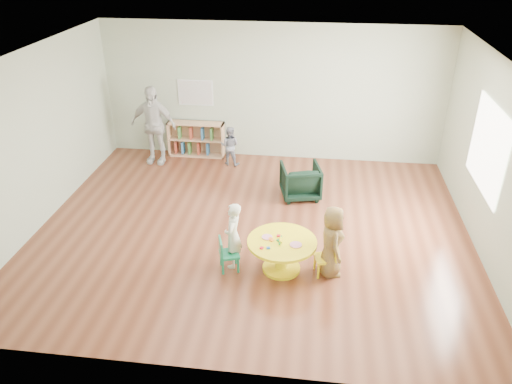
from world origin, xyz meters
TOP-DOWN VIEW (x-y plane):
  - room at (0.01, 0.00)m, footprint 7.10×7.00m
  - activity_table at (0.56, -1.04)m, footprint 0.99×0.99m
  - kid_chair_left at (-0.23, -1.13)m, footprint 0.35×0.35m
  - kid_chair_right at (1.21, -1.04)m, footprint 0.34×0.34m
  - bookshelf at (-1.61, 2.86)m, footprint 1.20×0.30m
  - alphabet_poster at (-1.60, 2.98)m, footprint 0.74×0.01m
  - armchair at (0.71, 1.23)m, footprint 0.82×0.83m
  - child_left at (-0.15, -1.01)m, footprint 0.27×0.39m
  - child_right at (1.25, -1.03)m, footprint 0.45×0.59m
  - toddler at (-0.81, 2.47)m, footprint 0.44×0.36m
  - adult_caretaker at (-2.38, 2.40)m, footprint 0.99×0.48m

SIDE VIEW (x-z plane):
  - kid_chair_left at x=-0.23m, z-range 0.02..0.53m
  - kid_chair_right at x=1.21m, z-range 0.02..0.53m
  - armchair at x=0.71m, z-range 0.00..0.63m
  - activity_table at x=0.56m, z-range 0.07..0.61m
  - bookshelf at x=-1.61m, z-range -0.01..0.74m
  - toddler at x=-0.81m, z-range 0.00..0.82m
  - child_left at x=-0.15m, z-range 0.00..1.01m
  - child_right at x=1.25m, z-range 0.00..1.07m
  - adult_caretaker at x=-2.38m, z-range 0.00..1.63m
  - alphabet_poster at x=-1.60m, z-range 1.08..1.62m
  - room at x=0.01m, z-range 0.49..3.29m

